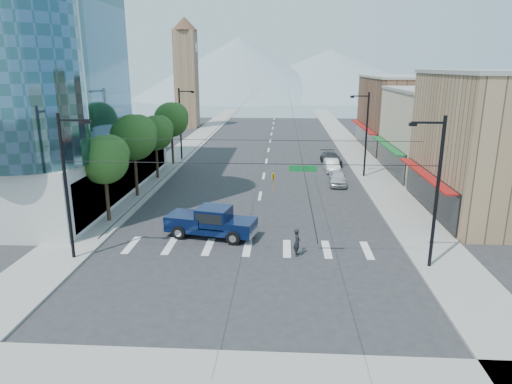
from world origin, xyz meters
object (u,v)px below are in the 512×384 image
(pedestrian, at_px, (297,242))
(parked_car_mid, at_px, (332,165))
(parked_car_near, at_px, (338,178))
(pickup_truck, at_px, (211,221))
(parked_car_far, at_px, (331,158))

(pedestrian, relative_size, parked_car_mid, 0.42)
(pedestrian, bearing_deg, parked_car_mid, -15.29)
(pedestrian, distance_m, parked_car_mid, 24.74)
(parked_car_near, bearing_deg, pickup_truck, -121.17)
(pickup_truck, distance_m, parked_car_mid, 23.77)
(pedestrian, height_order, parked_car_mid, pedestrian)
(pedestrian, relative_size, parked_car_near, 0.42)
(parked_car_mid, xyz_separation_m, parked_car_far, (0.29, 3.93, 0.02))
(parked_car_near, distance_m, parked_car_far, 10.15)
(pickup_truck, xyz_separation_m, parked_car_far, (10.83, 25.23, -0.39))
(parked_car_near, bearing_deg, pedestrian, -100.51)
(parked_car_far, bearing_deg, pedestrian, -105.75)
(pedestrian, xyz_separation_m, parked_car_far, (4.90, 28.23, -0.16))
(parked_car_mid, bearing_deg, pedestrian, -102.10)
(pickup_truck, relative_size, parked_car_near, 1.59)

